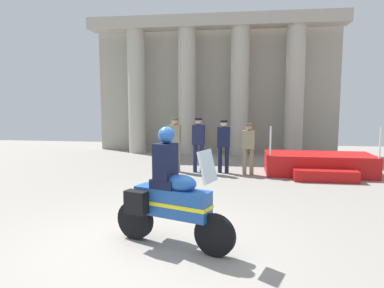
{
  "coord_description": "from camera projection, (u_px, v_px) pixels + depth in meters",
  "views": [
    {
      "loc": [
        1.44,
        -5.13,
        2.27
      ],
      "look_at": [
        0.26,
        3.03,
        1.28
      ],
      "focal_mm": 32.82,
      "sensor_mm": 36.0,
      "label": 1
    }
  ],
  "objects": [
    {
      "name": "briefcase_on_ground",
      "position": [
        161.0,
        165.0,
        11.67
      ],
      "size": [
        0.1,
        0.32,
        0.36
      ],
      "primitive_type": "cube",
      "color": "black",
      "rests_on": "ground_plane"
    },
    {
      "name": "officer_in_row_0",
      "position": [
        175.0,
        140.0,
        11.45
      ],
      "size": [
        0.4,
        0.26,
        1.75
      ],
      "rotation": [
        0.0,
        0.0,
        3.02
      ],
      "color": "#847A5B",
      "rests_on": "ground_plane"
    },
    {
      "name": "officer_in_row_1",
      "position": [
        198.0,
        140.0,
        11.3
      ],
      "size": [
        0.4,
        0.26,
        1.76
      ],
      "rotation": [
        0.0,
        0.0,
        3.02
      ],
      "color": "#191E42",
      "rests_on": "ground_plane"
    },
    {
      "name": "colonnade_backdrop",
      "position": [
        214.0,
        79.0,
        15.62
      ],
      "size": [
        10.96,
        1.63,
        6.2
      ],
      "color": "#A49F91",
      "rests_on": "ground_plane"
    },
    {
      "name": "ground_plane",
      "position": [
        148.0,
        247.0,
        5.52
      ],
      "size": [
        28.0,
        28.0,
        0.0
      ],
      "primitive_type": "plane",
      "color": "gray"
    },
    {
      "name": "motorcycle_with_rider",
      "position": [
        168.0,
        197.0,
        5.48
      ],
      "size": [
        2.01,
        0.98,
        1.9
      ],
      "rotation": [
        0.0,
        0.0,
        -0.34
      ],
      "color": "black",
      "rests_on": "ground_plane"
    },
    {
      "name": "reviewing_stand",
      "position": [
        319.0,
        165.0,
        10.98
      ],
      "size": [
        3.25,
        2.02,
        1.56
      ],
      "color": "#B71414",
      "rests_on": "ground_plane"
    },
    {
      "name": "officer_in_row_2",
      "position": [
        224.0,
        142.0,
        11.22
      ],
      "size": [
        0.4,
        0.26,
        1.7
      ],
      "rotation": [
        0.0,
        0.0,
        3.02
      ],
      "color": "#141938",
      "rests_on": "ground_plane"
    },
    {
      "name": "officer_in_row_3",
      "position": [
        248.0,
        145.0,
        10.95
      ],
      "size": [
        0.4,
        0.26,
        1.61
      ],
      "rotation": [
        0.0,
        0.0,
        3.02
      ],
      "color": "#847A5B",
      "rests_on": "ground_plane"
    }
  ]
}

